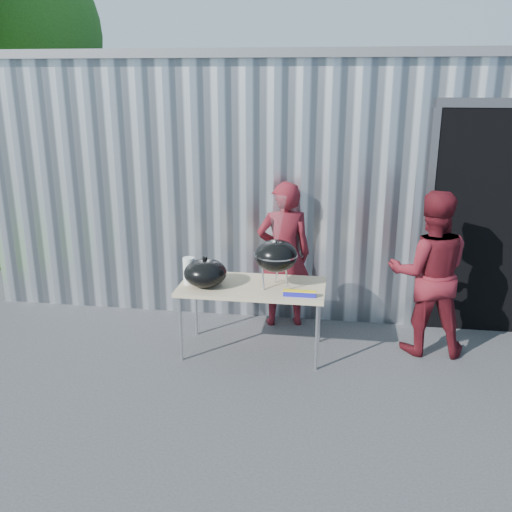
% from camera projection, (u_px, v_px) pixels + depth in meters
% --- Properties ---
extents(ground, '(80.00, 80.00, 0.00)m').
position_uv_depth(ground, '(216.00, 385.00, 5.42)').
color(ground, '#363639').
extents(building, '(8.20, 6.20, 3.10)m').
position_uv_depth(building, '(331.00, 160.00, 9.16)').
color(building, silver).
rests_on(building, ground).
extents(tree_far, '(3.48, 3.48, 5.76)m').
position_uv_depth(tree_far, '(29.00, 36.00, 13.71)').
color(tree_far, '#442D19').
rests_on(tree_far, ground).
extents(folding_table, '(1.50, 0.75, 0.75)m').
position_uv_depth(folding_table, '(252.00, 289.00, 5.89)').
color(folding_table, tan).
rests_on(folding_table, ground).
extents(kettle_grill, '(0.44, 0.44, 0.94)m').
position_uv_depth(kettle_grill, '(276.00, 248.00, 5.70)').
color(kettle_grill, black).
rests_on(kettle_grill, folding_table).
extents(grill_lid, '(0.44, 0.44, 0.32)m').
position_uv_depth(grill_lid, '(205.00, 273.00, 5.81)').
color(grill_lid, black).
rests_on(grill_lid, folding_table).
extents(paper_towels, '(0.12, 0.12, 0.28)m').
position_uv_depth(paper_towels, '(189.00, 271.00, 5.89)').
color(paper_towels, white).
rests_on(paper_towels, folding_table).
extents(white_tub, '(0.20, 0.15, 0.10)m').
position_uv_depth(white_tub, '(205.00, 271.00, 6.16)').
color(white_tub, white).
rests_on(white_tub, folding_table).
extents(foil_box, '(0.32, 0.05, 0.06)m').
position_uv_depth(foil_box, '(300.00, 293.00, 5.57)').
color(foil_box, '#1A1AAA').
rests_on(foil_box, folding_table).
extents(person_cook, '(0.70, 0.54, 1.71)m').
position_uv_depth(person_cook, '(284.00, 255.00, 6.54)').
color(person_cook, maroon).
rests_on(person_cook, ground).
extents(person_bystander, '(0.86, 0.67, 1.73)m').
position_uv_depth(person_bystander, '(429.00, 273.00, 5.88)').
color(person_bystander, maroon).
rests_on(person_bystander, ground).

